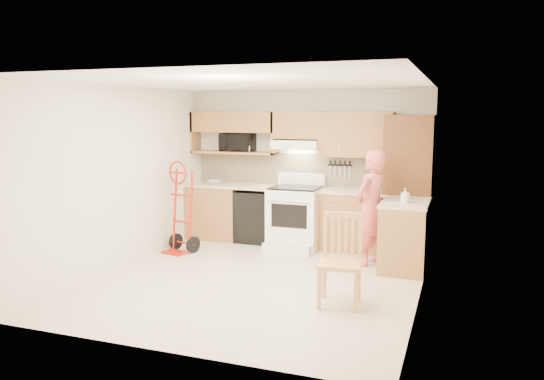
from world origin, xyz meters
The scene contains 28 objects.
floor centered at (0.00, 0.00, -0.01)m, with size 4.00×4.50×0.02m, color beige.
ceiling centered at (0.00, 0.00, 2.51)m, with size 4.00×4.50×0.02m, color white.
wall_back centered at (0.00, 2.26, 1.25)m, with size 4.00×0.02×2.50m, color silver.
wall_front centered at (0.00, -2.26, 1.25)m, with size 4.00×0.02×2.50m, color silver.
wall_left centered at (-2.01, 0.00, 1.25)m, with size 0.02×4.50×2.50m, color silver.
wall_right centered at (2.01, 0.00, 1.25)m, with size 0.02×4.50×2.50m, color silver.
backsplash centered at (0.00, 2.23, 1.20)m, with size 3.92×0.03×0.55m, color beige.
lower_cab_left centered at (-1.55, 1.95, 0.45)m, with size 0.90×0.60×0.90m, color #A17237.
dishwasher centered at (-0.80, 1.95, 0.42)m, with size 0.60×0.60×0.85m, color black.
lower_cab_right centered at (0.83, 1.95, 0.45)m, with size 1.14×0.60×0.90m, color #A17237.
countertop_left centered at (-1.25, 1.95, 0.92)m, with size 1.50×0.63×0.04m, color #BEAD93.
countertop_right centered at (0.83, 1.95, 0.92)m, with size 1.14×0.63×0.04m, color #BEAD93.
cab_return_right centered at (1.70, 1.15, 0.45)m, with size 0.60×1.00×0.90m, color #A17237.
countertop_return centered at (1.70, 1.15, 0.92)m, with size 0.63×1.00×0.04m, color #BEAD93.
pantry_tall centered at (1.65, 1.95, 1.05)m, with size 0.70×0.60×2.10m, color brown.
upper_cab_left centered at (-1.25, 2.08, 1.98)m, with size 1.50×0.33×0.34m, color #A17237.
upper_shelf_mw centered at (-1.25, 2.08, 1.47)m, with size 1.50×0.33×0.04m, color #A17237.
upper_cab_center centered at (-0.12, 2.08, 1.94)m, with size 0.76×0.33×0.44m, color #A17237.
upper_cab_right centered at (0.83, 2.08, 1.80)m, with size 1.14×0.33×0.70m, color #A17237.
range_hood centered at (-0.12, 2.02, 1.63)m, with size 0.76×0.46×0.14m, color white.
knife_strip centered at (0.55, 2.21, 1.24)m, with size 0.40×0.05×0.29m, color black, non-canonical shape.
microwave centered at (-1.18, 2.08, 1.65)m, with size 0.56×0.38×0.31m, color black.
range centered at (-0.05, 1.70, 0.58)m, with size 0.79×1.04×1.16m, color white, non-canonical shape.
person centered at (1.22, 1.20, 0.81)m, with size 0.59×0.39×1.62m, color #E1585C.
hand_truck centered at (-1.65, 0.87, 0.64)m, with size 0.50×0.46×1.28m, color red, non-canonical shape.
dining_chair centered at (1.18, -0.55, 0.51)m, with size 0.46×0.50×1.02m, color tan, non-canonical shape.
soap_bottle centered at (1.70, 1.03, 1.04)m, with size 0.09×0.09×0.20m, color white.
bowl centered at (-1.57, 1.95, 0.97)m, with size 0.23×0.23×0.06m, color white.
Camera 1 is at (2.39, -6.17, 2.12)m, focal length 35.09 mm.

